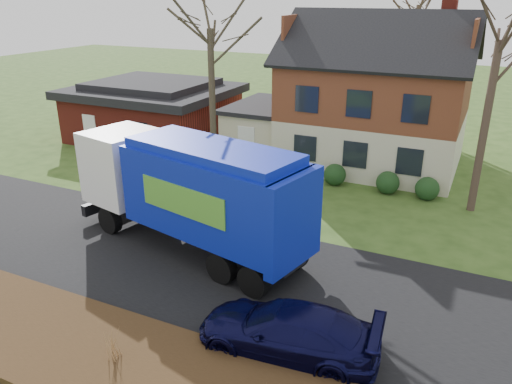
% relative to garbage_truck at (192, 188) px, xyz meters
% --- Properties ---
extents(ground, '(120.00, 120.00, 0.00)m').
position_rel_garbage_truck_xyz_m(ground, '(1.50, -0.98, -2.41)').
color(ground, '#2C4818').
rests_on(ground, ground).
extents(road, '(80.00, 7.00, 0.02)m').
position_rel_garbage_truck_xyz_m(road, '(1.50, -0.98, -2.40)').
color(road, black).
rests_on(road, ground).
extents(mulch_verge, '(80.00, 3.50, 0.30)m').
position_rel_garbage_truck_xyz_m(mulch_verge, '(1.50, -6.28, -2.26)').
color(mulch_verge, '#301F10').
rests_on(mulch_verge, ground).
extents(main_house, '(12.95, 8.95, 9.26)m').
position_rel_garbage_truck_xyz_m(main_house, '(2.99, 12.93, 1.61)').
color(main_house, beige).
rests_on(main_house, ground).
extents(ranch_house, '(9.80, 8.20, 3.70)m').
position_rel_garbage_truck_xyz_m(ranch_house, '(-10.50, 12.02, -0.60)').
color(ranch_house, maroon).
rests_on(ranch_house, ground).
extents(garbage_truck, '(10.10, 4.70, 4.19)m').
position_rel_garbage_truck_xyz_m(garbage_truck, '(0.00, 0.00, 0.00)').
color(garbage_truck, black).
rests_on(garbage_truck, ground).
extents(silver_sedan, '(5.01, 3.10, 1.56)m').
position_rel_garbage_truck_xyz_m(silver_sedan, '(0.55, 3.85, -1.63)').
color(silver_sedan, '#929499').
rests_on(silver_sedan, ground).
extents(navy_wagon, '(4.98, 2.42, 1.39)m').
position_rel_garbage_truck_xyz_m(navy_wagon, '(5.29, -3.90, -1.72)').
color(navy_wagon, black).
rests_on(navy_wagon, ground).
extents(tree_front_west, '(3.44, 3.44, 10.23)m').
position_rel_garbage_truck_xyz_m(tree_front_west, '(-3.05, 6.81, 6.01)').
color(tree_front_west, '#3E3525').
rests_on(tree_front_west, ground).
extents(tree_front_east, '(3.70, 3.70, 10.27)m').
position_rel_garbage_truck_xyz_m(tree_front_east, '(9.05, 8.25, 5.93)').
color(tree_front_east, '#46352A').
rests_on(tree_front_east, ground).
extents(grass_clump_mid, '(0.30, 0.25, 0.85)m').
position_rel_garbage_truck_xyz_m(grass_clump_mid, '(1.52, -6.27, -1.69)').
color(grass_clump_mid, '#9F7546').
rests_on(grass_clump_mid, mulch_verge).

